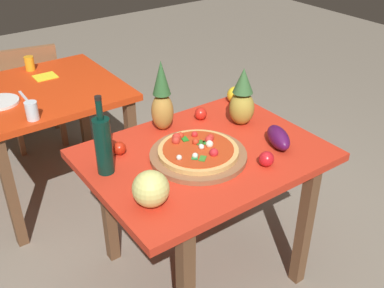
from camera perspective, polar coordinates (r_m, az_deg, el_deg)
name	(u,v)px	position (r m, az deg, el deg)	size (l,w,h in m)	color
ground_plane	(202,267)	(2.67, 1.30, -15.10)	(10.00, 10.00, 0.00)	gray
display_table	(204,170)	(2.24, 1.49, -3.23)	(1.11, 0.84, 0.77)	brown
background_table	(45,105)	(3.04, -17.88, 4.67)	(0.93, 0.88, 0.77)	brown
dining_chair	(33,90)	(3.72, -19.26, 6.37)	(0.47, 0.47, 0.85)	#8E5C3C
pizza_board	(198,155)	(2.13, 0.78, -1.42)	(0.46, 0.46, 0.03)	#8E5C3C
pizza	(198,150)	(2.12, 0.73, -0.71)	(0.38, 0.38, 0.06)	tan
wine_bottle	(103,144)	(2.00, -11.03, -0.05)	(0.08, 0.08, 0.37)	black
pineapple_left	(162,100)	(2.31, -3.77, 5.54)	(0.11, 0.11, 0.37)	#B68539
pineapple_right	(242,100)	(2.38, 6.30, 5.55)	(0.13, 0.13, 0.31)	#AB9437
melon	(151,189)	(1.82, -5.18, -5.59)	(0.15, 0.15, 0.15)	#DAD777
bell_pepper	(235,95)	(2.66, 5.37, 6.12)	(0.09, 0.09, 0.10)	yellow
eggplant	(278,138)	(2.25, 10.75, 0.80)	(0.20, 0.09, 0.09)	#4B1247
tomato_at_corner	(201,114)	(2.46, 1.10, 3.82)	(0.07, 0.07, 0.07)	red
tomato_by_bottle	(266,159)	(2.09, 9.28, -1.85)	(0.07, 0.07, 0.07)	red
tomato_beside_pepper	(119,148)	(2.18, -9.07, -0.52)	(0.06, 0.06, 0.06)	red
drinking_glass_juice	(30,63)	(3.29, -19.64, 9.46)	(0.06, 0.06, 0.09)	orange
drinking_glass_water	(32,111)	(2.60, -19.38, 3.93)	(0.07, 0.07, 0.10)	silver
dinner_plate	(0,102)	(2.87, -22.91, 4.84)	(0.22, 0.22, 0.02)	white
knife_utensil	(24,97)	(2.90, -20.27, 5.56)	(0.02, 0.18, 0.01)	silver
napkin_folded	(45,77)	(3.16, -17.87, 8.02)	(0.14, 0.12, 0.01)	yellow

